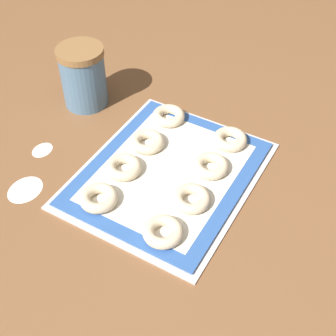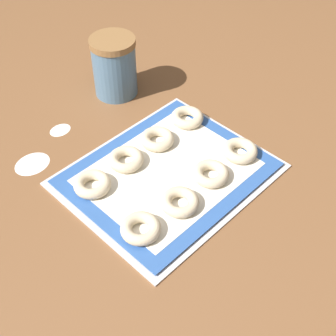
% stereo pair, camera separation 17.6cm
% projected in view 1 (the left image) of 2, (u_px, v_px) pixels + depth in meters
% --- Properties ---
extents(ground_plane, '(2.80, 2.80, 0.00)m').
position_uv_depth(ground_plane, '(169.00, 182.00, 0.98)').
color(ground_plane, brown).
extents(baking_tray, '(0.41, 0.35, 0.01)m').
position_uv_depth(baking_tray, '(168.00, 174.00, 1.00)').
color(baking_tray, silver).
rests_on(baking_tray, ground_plane).
extents(baking_mat, '(0.39, 0.32, 0.00)m').
position_uv_depth(baking_mat, '(168.00, 172.00, 0.99)').
color(baking_mat, '#2D569E').
rests_on(baking_mat, baking_tray).
extents(bagel_front_far_left, '(0.08, 0.08, 0.02)m').
position_uv_depth(bagel_front_far_left, '(163.00, 232.00, 0.87)').
color(bagel_front_far_left, beige).
rests_on(bagel_front_far_left, baking_mat).
extents(bagel_front_mid_left, '(0.08, 0.08, 0.02)m').
position_uv_depth(bagel_front_mid_left, '(191.00, 199.00, 0.92)').
color(bagel_front_mid_left, beige).
rests_on(bagel_front_mid_left, baking_mat).
extents(bagel_front_mid_right, '(0.08, 0.08, 0.02)m').
position_uv_depth(bagel_front_mid_right, '(211.00, 166.00, 0.99)').
color(bagel_front_mid_right, beige).
rests_on(bagel_front_mid_right, baking_mat).
extents(bagel_front_far_right, '(0.08, 0.08, 0.02)m').
position_uv_depth(bagel_front_far_right, '(230.00, 139.00, 1.05)').
color(bagel_front_far_right, beige).
rests_on(bagel_front_far_right, baking_mat).
extents(bagel_back_far_left, '(0.08, 0.08, 0.02)m').
position_uv_depth(bagel_back_far_left, '(99.00, 198.00, 0.92)').
color(bagel_back_far_left, beige).
rests_on(bagel_back_far_left, baking_mat).
extents(bagel_back_mid_left, '(0.08, 0.08, 0.02)m').
position_uv_depth(bagel_back_mid_left, '(124.00, 167.00, 0.98)').
color(bagel_back_mid_left, beige).
rests_on(bagel_back_mid_left, baking_mat).
extents(bagel_back_mid_right, '(0.08, 0.08, 0.02)m').
position_uv_depth(bagel_back_mid_right, '(147.00, 142.00, 1.04)').
color(bagel_back_mid_right, beige).
rests_on(bagel_back_mid_right, baking_mat).
extents(bagel_back_far_right, '(0.08, 0.08, 0.02)m').
position_uv_depth(bagel_back_far_right, '(169.00, 116.00, 1.11)').
color(bagel_back_far_right, beige).
rests_on(bagel_back_far_right, baking_mat).
extents(flour_canister, '(0.11, 0.11, 0.15)m').
position_uv_depth(flour_canister, '(83.00, 76.00, 1.13)').
color(flour_canister, slate).
rests_on(flour_canister, ground_plane).
extents(flour_patch_near, '(0.08, 0.07, 0.00)m').
position_uv_depth(flour_patch_near, '(25.00, 189.00, 0.97)').
color(flour_patch_near, white).
rests_on(flour_patch_near, ground_plane).
extents(flour_patch_far, '(0.05, 0.04, 0.00)m').
position_uv_depth(flour_patch_far, '(42.00, 150.00, 1.05)').
color(flour_patch_far, white).
rests_on(flour_patch_far, ground_plane).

